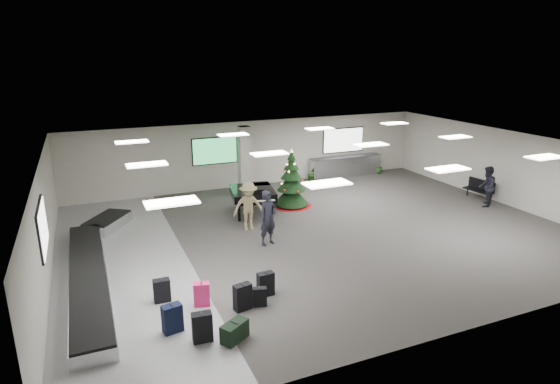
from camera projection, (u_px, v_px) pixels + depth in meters
name	position (u px, v px, depth m)	size (l,w,h in m)	color
ground	(320.00, 232.00, 17.29)	(18.00, 18.00, 0.00)	#3C3936
room_envelope	(304.00, 168.00, 17.06)	(18.02, 14.02, 3.21)	#A5A297
baggage_carousel	(93.00, 264.00, 14.21)	(2.28, 9.71, 0.43)	silver
service_counter	(345.00, 166.00, 24.86)	(4.05, 0.65, 1.08)	silver
suitcase_0	(202.00, 327.00, 10.72)	(0.48, 0.30, 0.74)	black
suitcase_1	(243.00, 297.00, 12.04)	(0.50, 0.33, 0.73)	black
pink_suitcase	(202.00, 294.00, 12.23)	(0.46, 0.33, 0.67)	#D81C5F
suitcase_3	(266.00, 284.00, 12.75)	(0.46, 0.28, 0.69)	black
navy_suitcase	(172.00, 318.00, 11.08)	(0.50, 0.35, 0.72)	black
green_duffel	(235.00, 331.00, 10.79)	(0.75, 0.65, 0.47)	black
suitcase_7	(260.00, 297.00, 12.23)	(0.40, 0.28, 0.54)	black
suitcase_8	(162.00, 291.00, 12.43)	(0.44, 0.26, 0.66)	black
christmas_tree	(291.00, 186.00, 20.04)	(1.77, 1.77, 2.52)	maroon
grand_piano	(253.00, 194.00, 18.96)	(2.03, 2.43, 1.24)	black
bench	(480.00, 188.00, 21.14)	(0.62, 1.41, 0.86)	black
traveler_a	(268.00, 218.00, 15.96)	(0.70, 0.46, 1.93)	black
traveler_b	(249.00, 206.00, 17.32)	(1.18, 0.68, 1.83)	#877953
traveler_bench	(487.00, 187.00, 19.96)	(0.85, 0.66, 1.75)	black
potted_plant_left	(312.00, 174.00, 23.98)	(0.43, 0.35, 0.79)	#1B4014
potted_plant_right	(378.00, 165.00, 25.50)	(0.49, 0.49, 0.87)	#1B4014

